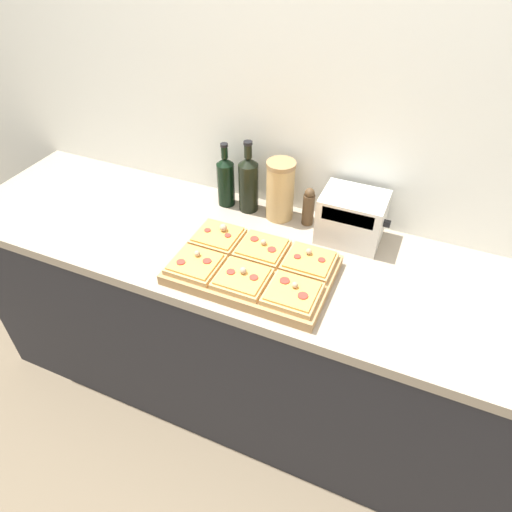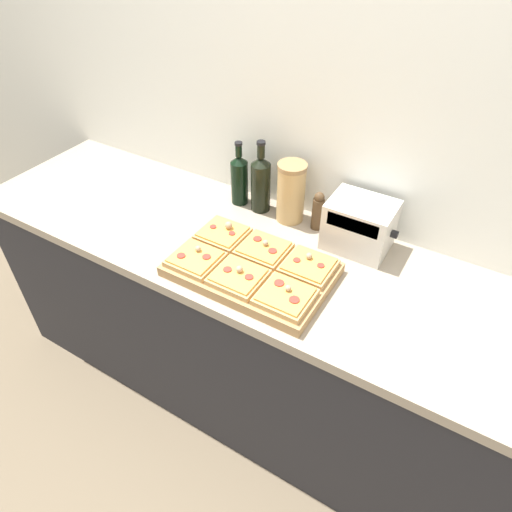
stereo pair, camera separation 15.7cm
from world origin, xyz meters
The scene contains 15 objects.
ground_plane centered at (0.00, 0.00, 0.00)m, with size 12.00×12.00×0.00m, color brown.
wall_back centered at (0.00, 0.67, 1.25)m, with size 6.00×0.06×2.50m.
kitchen_counter centered at (0.00, 0.32, 0.46)m, with size 2.63×0.67×0.91m.
cutting_board centered at (-0.04, 0.20, 0.93)m, with size 0.55×0.35×0.04m, color #A37A4C.
pizza_slice_back_left centered at (-0.22, 0.28, 0.96)m, with size 0.17×0.16×0.06m.
pizza_slice_back_center centered at (-0.04, 0.28, 0.96)m, with size 0.17×0.16×0.05m.
pizza_slice_back_right centered at (0.13, 0.28, 0.96)m, with size 0.17×0.16×0.05m.
pizza_slice_front_left centered at (-0.22, 0.11, 0.96)m, with size 0.17×0.16×0.05m.
pizza_slice_front_center centered at (-0.04, 0.11, 0.96)m, with size 0.17×0.16×0.05m.
pizza_slice_front_right centered at (0.14, 0.11, 0.96)m, with size 0.17×0.16×0.05m.
olive_oil_bottle centered at (-0.32, 0.56, 1.02)m, with size 0.07×0.07×0.27m.
wine_bottle centered at (-0.22, 0.56, 1.03)m, with size 0.08×0.08×0.30m.
grain_jar_tall centered at (-0.08, 0.56, 1.03)m, with size 0.11×0.11×0.25m.
pepper_mill centered at (0.04, 0.56, 0.99)m, with size 0.05×0.05×0.16m.
toaster_oven centered at (0.21, 0.53, 1.00)m, with size 0.26×0.18×0.19m.
Camera 2 is at (0.58, -0.80, 1.98)m, focal length 32.00 mm.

